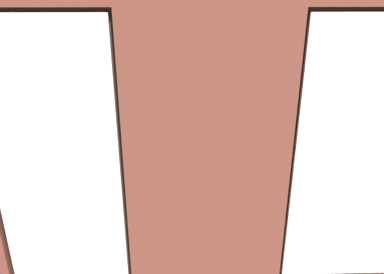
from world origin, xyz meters
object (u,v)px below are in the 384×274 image
object	(u,v)px
coffee_table	(185,158)
candle_jar	(210,148)
couch_by_window	(112,258)
potted_plant_corner_near_left	(311,97)
potted_plant_near_tv	(11,184)
tv_flatscreen	(2,147)
table_plant_small	(174,146)
potted_plant_between_couches	(246,232)
cup_ceramic	(158,155)
couch_left	(350,176)
remote_gray	(185,154)
papasan_chair	(137,119)
media_console	(10,187)
remote_black	(192,157)

from	to	relation	value
coffee_table	candle_jar	distance (m)	0.42
couch_by_window	coffee_table	bearing A→B (deg)	-109.25
potted_plant_corner_near_left	potted_plant_near_tv	bearing A→B (deg)	37.85
candle_jar	tv_flatscreen	xyz separation A→B (m)	(2.88, 0.67, 0.35)
couch_by_window	candle_jar	world-z (taller)	couch_by_window
table_plant_small	potted_plant_between_couches	distance (m)	2.38
cup_ceramic	couch_left	bearing A→B (deg)	171.56
couch_by_window	table_plant_small	distance (m)	2.39
cup_ceramic	candle_jar	distance (m)	0.84
couch_left	remote_gray	bearing A→B (deg)	-103.63
table_plant_small	potted_plant_corner_near_left	size ratio (longest dim) A/B	0.14
coffee_table	remote_gray	bearing A→B (deg)	135.00
cup_ceramic	tv_flatscreen	bearing A→B (deg)	11.85
couch_by_window	cup_ceramic	xyz separation A→B (m)	(-0.35, -2.10, 0.18)
potted_plant_between_couches	cup_ceramic	bearing A→B (deg)	-63.88
papasan_chair	candle_jar	bearing A→B (deg)	127.61
candle_jar	potted_plant_corner_near_left	size ratio (longest dim) A/B	0.07
potted_plant_between_couches	potted_plant_corner_near_left	bearing A→B (deg)	-115.83
potted_plant_between_couches	media_console	bearing A→B (deg)	-27.67
papasan_chair	potted_plant_corner_near_left	bearing A→B (deg)	-179.46
media_console	coffee_table	bearing A→B (deg)	-167.63
remote_black	potted_plant_corner_near_left	distance (m)	3.18
coffee_table	potted_plant_near_tv	size ratio (longest dim) A/B	0.99
remote_black	couch_by_window	bearing A→B (deg)	-167.37
remote_black	tv_flatscreen	world-z (taller)	tv_flatscreen
remote_black	remote_gray	size ratio (longest dim) A/B	1.00
table_plant_small	potted_plant_between_couches	size ratio (longest dim) A/B	0.15
media_console	potted_plant_corner_near_left	xyz separation A→B (m)	(-5.04, -2.44, 0.59)
coffee_table	media_console	distance (m)	2.56
remote_gray	papasan_chair	size ratio (longest dim) A/B	0.17
remote_gray	potted_plant_corner_near_left	bearing A→B (deg)	-39.35
candle_jar	potted_plant_near_tv	size ratio (longest dim) A/B	0.07
couch_by_window	potted_plant_near_tv	distance (m)	1.42
couch_left	tv_flatscreen	size ratio (longest dim) A/B	1.86
couch_left	potted_plant_near_tv	world-z (taller)	potted_plant_near_tv
potted_plant_near_tv	remote_black	bearing A→B (deg)	-144.03
coffee_table	potted_plant_near_tv	xyz separation A→B (m)	(1.94, 1.60, 0.45)
papasan_chair	couch_left	bearing A→B (deg)	144.42
potted_plant_between_couches	couch_left	bearing A→B (deg)	-137.79
potted_plant_between_couches	couch_by_window	bearing A→B (deg)	2.11
couch_left	candle_jar	xyz separation A→B (m)	(2.00, -0.65, 0.18)
couch_by_window	couch_left	bearing A→B (deg)	-151.93
papasan_chair	coffee_table	bearing A→B (deg)	117.04
remote_black	potted_plant_near_tv	world-z (taller)	potted_plant_near_tv
cup_ceramic	papasan_chair	distance (m)	2.04
cup_ceramic	candle_jar	world-z (taller)	same
couch_by_window	remote_black	size ratio (longest dim) A/B	10.72
candle_jar	remote_gray	bearing A→B (deg)	18.29
coffee_table	remote_gray	world-z (taller)	remote_gray
coffee_table	cup_ceramic	xyz separation A→B (m)	(0.42, 0.11, 0.11)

